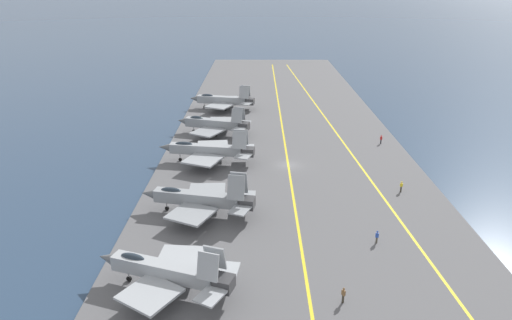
{
  "coord_description": "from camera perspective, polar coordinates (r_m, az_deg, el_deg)",
  "views": [
    {
      "loc": [
        -74.29,
        5.24,
        30.77
      ],
      "look_at": [
        -3.95,
        5.65,
        2.9
      ],
      "focal_mm": 32.0,
      "sensor_mm": 36.0,
      "label": 1
    }
  ],
  "objects": [
    {
      "name": "deck_stripe_foul_line",
      "position": [
        82.21,
        12.85,
        -0.63
      ],
      "size": [
        203.82,
        14.54,
        0.01
      ],
      "primitive_type": "cube",
      "rotation": [
        0.0,
        0.0,
        0.07
      ],
      "color": "yellow",
      "rests_on": "carrier_deck"
    },
    {
      "name": "parked_jet_nearest",
      "position": [
        49.3,
        -11.18,
        -13.43
      ],
      "size": [
        12.09,
        15.68,
        6.01
      ],
      "color": "#9EA3A8",
      "rests_on": "carrier_deck"
    },
    {
      "name": "parked_jet_fifth",
      "position": [
        115.37,
        -4.15,
        7.49
      ],
      "size": [
        13.41,
        16.68,
        6.16
      ],
      "color": "#93999E",
      "rests_on": "carrier_deck"
    },
    {
      "name": "deck_stripe_centerline",
      "position": [
        80.42,
        4.04,
        -0.62
      ],
      "size": [
        204.28,
        0.36,
        0.01
      ],
      "primitive_type": "cube",
      "color": "yellow",
      "rests_on": "carrier_deck"
    },
    {
      "name": "carrier_deck",
      "position": [
        80.5,
        4.04,
        -0.76
      ],
      "size": [
        226.98,
        45.83,
        0.4
      ],
      "primitive_type": "cube",
      "color": "#565659",
      "rests_on": "ground"
    },
    {
      "name": "crew_red_vest",
      "position": [
        93.78,
        15.37,
        2.55
      ],
      "size": [
        0.43,
        0.46,
        1.76
      ],
      "color": "#232328",
      "rests_on": "carrier_deck"
    },
    {
      "name": "parked_jet_second",
      "position": [
        63.39,
        -7.07,
        -4.77
      ],
      "size": [
        13.01,
        16.32,
        6.54
      ],
      "color": "gray",
      "rests_on": "carrier_deck"
    },
    {
      "name": "parked_jet_fourth",
      "position": [
        96.09,
        -5.27,
        4.55
      ],
      "size": [
        14.14,
        15.97,
        6.13
      ],
      "color": "gray",
      "rests_on": "carrier_deck"
    },
    {
      "name": "ground_plane",
      "position": [
        80.58,
        4.04,
        -0.89
      ],
      "size": [
        2000.0,
        2000.0,
        0.0
      ],
      "primitive_type": "plane",
      "color": "navy"
    },
    {
      "name": "crew_blue_vest",
      "position": [
        58.85,
        14.89,
        -9.21
      ],
      "size": [
        0.32,
        0.42,
        1.7
      ],
      "color": "#4C473D",
      "rests_on": "carrier_deck"
    },
    {
      "name": "crew_brown_vest",
      "position": [
        48.43,
        10.86,
        -16.18
      ],
      "size": [
        0.46,
        0.4,
        1.81
      ],
      "color": "#383328",
      "rests_on": "carrier_deck"
    },
    {
      "name": "parked_jet_third",
      "position": [
        80.84,
        -6.01,
        1.3
      ],
      "size": [
        13.48,
        17.46,
        6.31
      ],
      "color": "#93999E",
      "rests_on": "carrier_deck"
    },
    {
      "name": "crew_yellow_vest",
      "position": [
        73.29,
        17.7,
        -3.13
      ],
      "size": [
        0.27,
        0.38,
        1.75
      ],
      "color": "#383328",
      "rests_on": "carrier_deck"
    }
  ]
}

